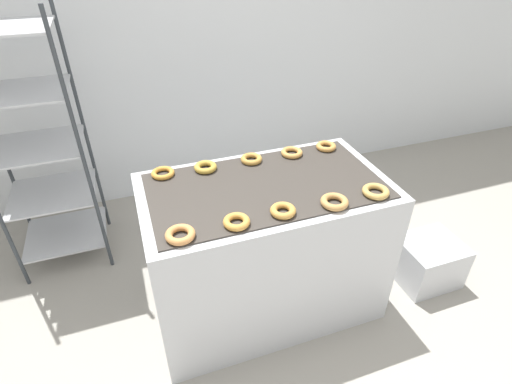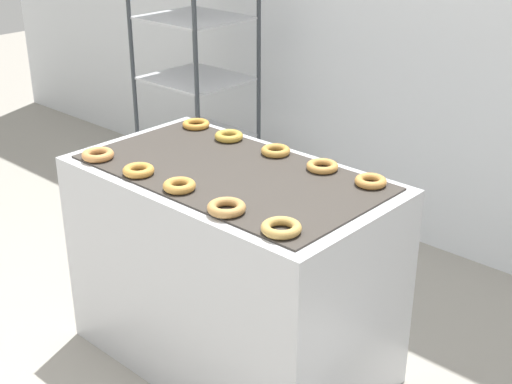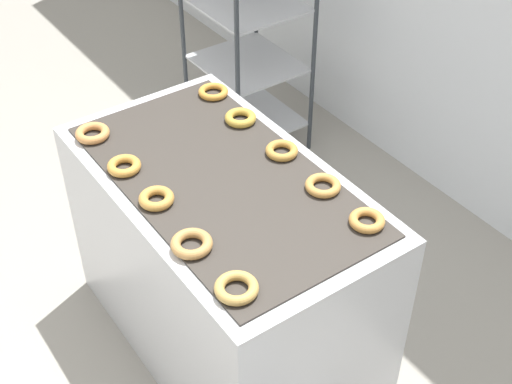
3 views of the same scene
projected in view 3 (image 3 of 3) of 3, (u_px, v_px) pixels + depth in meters
name	position (u px, v px, depth m)	size (l,w,h in m)	color
fryer_machine	(225.00, 265.00, 2.79)	(1.29, 0.73, 0.88)	silver
baking_rack_cart	(247.00, 4.00, 3.66)	(0.56, 0.51, 1.68)	#33383D
donut_near_leftmost	(92.00, 133.00, 2.69)	(0.13, 0.13, 0.03)	#D28C4C
donut_near_left	(124.00, 166.00, 2.53)	(0.12, 0.12, 0.03)	gold
donut_near_center	(156.00, 198.00, 2.39)	(0.12, 0.12, 0.03)	#C68D40
donut_near_right	(192.00, 244.00, 2.22)	(0.13, 0.13, 0.03)	tan
donut_near_rightmost	(236.00, 288.00, 2.08)	(0.13, 0.13, 0.03)	tan
donut_far_leftmost	(213.00, 92.00, 2.93)	(0.12, 0.12, 0.03)	gold
donut_far_left	(240.00, 118.00, 2.77)	(0.12, 0.12, 0.03)	gold
donut_far_center	(282.00, 151.00, 2.61)	(0.12, 0.12, 0.03)	#BF8A3D
donut_far_right	(323.00, 186.00, 2.45)	(0.12, 0.12, 0.03)	#CC9147
donut_far_rightmost	(367.00, 220.00, 2.31)	(0.12, 0.12, 0.03)	#CC8E44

